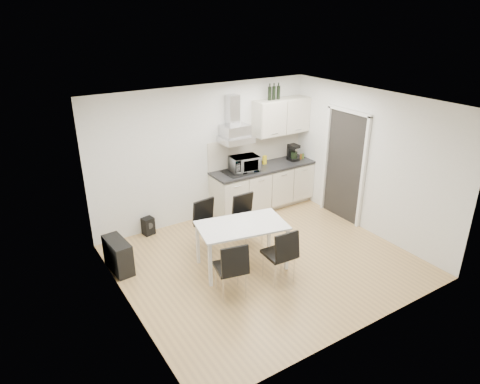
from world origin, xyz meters
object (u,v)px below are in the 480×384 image
(guitar_amp, at_px, (118,255))
(dining_table, at_px, (242,229))
(chair_far_right, at_px, (249,221))
(chair_near_right, at_px, (279,254))
(floor_speaker, at_px, (148,226))
(kitchenette, at_px, (264,170))
(chair_far_left, at_px, (211,227))
(chair_near_left, at_px, (231,268))

(guitar_amp, bearing_deg, dining_table, -33.78)
(chair_far_right, height_order, guitar_amp, chair_far_right)
(dining_table, bearing_deg, chair_near_right, -54.39)
(dining_table, xyz_separation_m, chair_far_right, (0.50, 0.56, -0.23))
(dining_table, distance_m, floor_speaker, 2.08)
(chair_near_right, bearing_deg, kitchenette, 63.19)
(dining_table, distance_m, chair_far_left, 0.77)
(chair_near_right, relative_size, floor_speaker, 2.69)
(chair_near_right, bearing_deg, chair_far_right, 82.23)
(kitchenette, distance_m, chair_near_left, 3.07)
(floor_speaker, bearing_deg, dining_table, -76.07)
(chair_near_left, bearing_deg, chair_far_left, 86.19)
(chair_near_right, xyz_separation_m, floor_speaker, (-1.15, 2.42, -0.28))
(chair_far_right, relative_size, guitar_amp, 1.35)
(chair_far_right, bearing_deg, kitchenette, -134.98)
(chair_far_right, height_order, chair_near_right, same)
(kitchenette, bearing_deg, chair_near_right, -120.10)
(chair_far_left, relative_size, guitar_amp, 1.35)
(dining_table, height_order, chair_near_right, chair_near_right)
(chair_near_right, bearing_deg, chair_near_left, 178.04)
(chair_near_left, bearing_deg, dining_table, 57.46)
(dining_table, relative_size, guitar_amp, 2.28)
(chair_near_right, distance_m, guitar_amp, 2.52)
(kitchenette, bearing_deg, chair_far_right, -134.79)
(guitar_amp, bearing_deg, chair_near_right, -42.92)
(chair_far_left, xyz_separation_m, chair_near_left, (-0.36, -1.25, 0.00))
(chair_far_right, relative_size, floor_speaker, 2.69)
(chair_far_right, bearing_deg, chair_near_right, 78.76)
(dining_table, bearing_deg, floor_speaker, 127.32)
(chair_near_left, bearing_deg, chair_far_right, 58.99)
(kitchenette, bearing_deg, chair_near_left, -134.05)
(chair_far_right, height_order, chair_near_left, same)
(chair_near_left, bearing_deg, floor_speaker, 110.73)
(kitchenette, distance_m, chair_far_right, 1.58)
(chair_near_right, distance_m, floor_speaker, 2.70)
(chair_far_left, bearing_deg, chair_near_left, 67.06)
(chair_near_left, height_order, floor_speaker, chair_near_left)
(kitchenette, xyz_separation_m, chair_far_left, (-1.75, -0.93, -0.39))
(chair_far_left, relative_size, chair_far_right, 1.00)
(chair_far_right, relative_size, chair_near_left, 1.00)
(chair_far_right, xyz_separation_m, floor_speaker, (-1.38, 1.25, -0.28))
(chair_far_left, bearing_deg, chair_far_right, 160.18)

